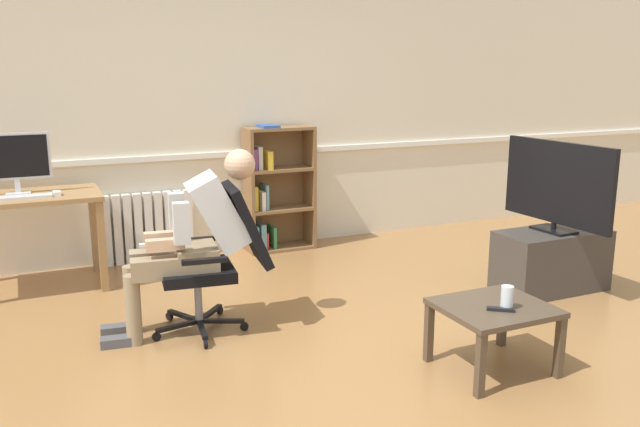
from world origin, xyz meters
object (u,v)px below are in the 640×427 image
(person_seated, at_px, (193,237))
(coffee_table, at_px, (494,314))
(imac_monitor, at_px, (15,159))
(tv_screen, at_px, (557,185))
(computer_desk, at_px, (23,210))
(computer_mouse, at_px, (57,193))
(spare_remote, at_px, (501,309))
(tv_stand, at_px, (551,261))
(drinking_glass, at_px, (507,298))
(radiator, at_px, (143,228))
(office_chair, at_px, (220,253))
(bookshelf, at_px, (274,190))
(keyboard, at_px, (22,197))

(person_seated, height_order, coffee_table, person_seated)
(imac_monitor, relative_size, tv_screen, 0.50)
(computer_desk, height_order, imac_monitor, imac_monitor)
(computer_mouse, height_order, spare_remote, computer_mouse)
(tv_stand, bearing_deg, tv_screen, 2.92)
(spare_remote, bearing_deg, tv_stand, -15.84)
(coffee_table, distance_m, drinking_glass, 0.15)
(radiator, distance_m, office_chair, 1.80)
(computer_desk, distance_m, tv_screen, 4.10)
(bookshelf, xyz_separation_m, coffee_table, (0.24, -2.93, -0.24))
(office_chair, bearing_deg, bookshelf, 155.94)
(computer_mouse, height_order, tv_stand, computer_mouse)
(coffee_table, height_order, spare_remote, spare_remote)
(spare_remote, bearing_deg, coffee_table, 18.64)
(person_seated, xyz_separation_m, spare_remote, (1.40, -1.35, -0.24))
(computer_desk, bearing_deg, radiator, 22.20)
(tv_screen, relative_size, spare_remote, 6.85)
(tv_screen, bearing_deg, office_chair, 79.87)
(keyboard, distance_m, tv_stand, 4.07)
(bookshelf, xyz_separation_m, spare_remote, (0.21, -3.01, -0.17))
(computer_desk, xyz_separation_m, person_seated, (0.99, -1.37, 0.00))
(coffee_table, bearing_deg, tv_stand, 35.21)
(radiator, height_order, office_chair, office_chair)
(radiator, height_order, spare_remote, radiator)
(office_chair, bearing_deg, coffee_table, 52.21)
(tv_screen, height_order, drinking_glass, tv_screen)
(keyboard, bearing_deg, radiator, 28.95)
(drinking_glass, bearing_deg, tv_screen, 37.77)
(bookshelf, distance_m, spare_remote, 3.02)
(bookshelf, bearing_deg, person_seated, -125.50)
(computer_desk, height_order, spare_remote, computer_desk)
(bookshelf, height_order, office_chair, bookshelf)
(radiator, bearing_deg, person_seated, -89.03)
(bookshelf, distance_m, drinking_glass, 3.02)
(drinking_glass, bearing_deg, bookshelf, 94.95)
(tv_screen, relative_size, coffee_table, 1.69)
(computer_desk, distance_m, drinking_glass, 3.64)
(computer_mouse, distance_m, bookshelf, 1.98)
(computer_desk, distance_m, computer_mouse, 0.30)
(computer_mouse, bearing_deg, computer_desk, 153.90)
(imac_monitor, xyz_separation_m, radiator, (0.98, 0.31, -0.71))
(tv_screen, distance_m, spare_remote, 1.73)
(radiator, relative_size, drinking_glass, 6.53)
(keyboard, distance_m, spare_remote, 3.53)
(computer_mouse, distance_m, drinking_glass, 3.40)
(bookshelf, relative_size, tv_screen, 1.16)
(imac_monitor, xyz_separation_m, tv_screen, (3.74, -1.79, -0.19))
(keyboard, bearing_deg, tv_screen, -22.91)
(person_seated, bearing_deg, radiator, -172.01)
(computer_mouse, bearing_deg, tv_stand, -24.64)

